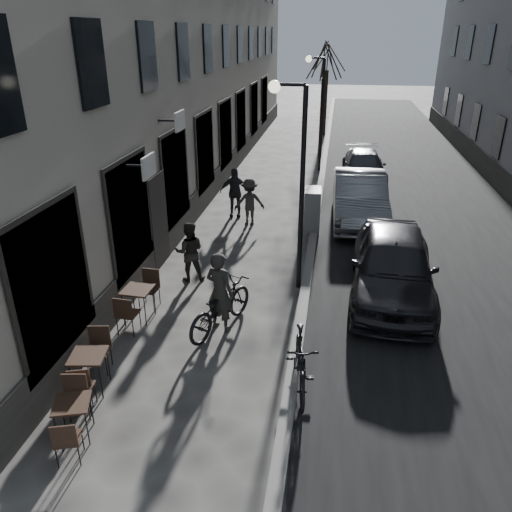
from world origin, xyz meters
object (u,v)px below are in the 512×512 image
(streetlamp_near, at_px, (296,167))
(moped, at_px, (300,362))
(tree_far, at_px, (328,57))
(car_mid, at_px, (359,198))
(car_far, at_px, (364,167))
(pedestrian_near, at_px, (190,252))
(pedestrian_far, at_px, (234,192))
(bistro_set_b, at_px, (90,368))
(bistro_set_c, at_px, (139,301))
(bistro_set_a, at_px, (74,416))
(bicycle, at_px, (220,306))
(tree_near, at_px, (324,62))
(utility_cabinet, at_px, (312,210))
(streetlamp_far, at_px, (319,102))
(car_near, at_px, (393,265))
(pedestrian_mid, at_px, (250,202))

(streetlamp_near, distance_m, moped, 4.79)
(moped, bearing_deg, tree_far, 82.77)
(car_mid, distance_m, car_far, 5.19)
(pedestrian_near, xyz_separation_m, pedestrian_far, (0.18, 5.08, 0.08))
(car_far, bearing_deg, streetlamp_near, -103.93)
(bistro_set_b, distance_m, bistro_set_c, 2.51)
(bistro_set_a, distance_m, car_mid, 12.17)
(tree_far, relative_size, pedestrian_near, 3.54)
(tree_far, distance_m, bicycle, 23.65)
(car_mid, bearing_deg, car_far, 84.53)
(moped, bearing_deg, pedestrian_near, 120.69)
(bistro_set_c, bearing_deg, pedestrian_near, 77.31)
(car_far, distance_m, moped, 14.63)
(tree_near, distance_m, pedestrian_near, 15.74)
(utility_cabinet, xyz_separation_m, car_mid, (1.55, 1.29, 0.11))
(bicycle, bearing_deg, streetlamp_near, -98.08)
(streetlamp_far, relative_size, car_near, 1.03)
(utility_cabinet, height_order, car_mid, car_mid)
(tree_far, bearing_deg, bistro_set_b, -97.42)
(moped, bearing_deg, bistro_set_c, 145.89)
(streetlamp_far, bearing_deg, car_mid, -74.65)
(pedestrian_near, xyz_separation_m, car_mid, (4.53, 5.38, 0.01))
(bistro_set_c, relative_size, pedestrian_near, 0.98)
(car_mid, bearing_deg, bicycle, -114.33)
(tree_far, distance_m, car_near, 21.56)
(tree_far, height_order, pedestrian_far, tree_far)
(tree_far, height_order, bicycle, tree_far)
(bistro_set_c, bearing_deg, moped, -22.75)
(streetlamp_near, xyz_separation_m, pedestrian_far, (-2.52, 5.07, -2.28))
(pedestrian_mid, relative_size, car_mid, 0.32)
(pedestrian_far, bearing_deg, moped, -77.46)
(tree_near, distance_m, bistro_set_a, 21.45)
(streetlamp_far, distance_m, moped, 16.22)
(streetlamp_near, distance_m, tree_far, 21.05)
(tree_near, height_order, utility_cabinet, tree_near)
(pedestrian_near, height_order, car_mid, car_mid)
(bicycle, distance_m, pedestrian_near, 2.62)
(bistro_set_b, height_order, moped, moped)
(tree_far, height_order, moped, tree_far)
(bistro_set_c, relative_size, bicycle, 0.73)
(car_mid, relative_size, car_far, 1.14)
(car_mid, bearing_deg, tree_near, 98.73)
(bicycle, xyz_separation_m, car_mid, (3.20, 7.62, 0.25))
(tree_near, bearing_deg, pedestrian_near, -100.48)
(streetlamp_near, bearing_deg, bistro_set_c, -147.05)
(streetlamp_far, height_order, pedestrian_mid, streetlamp_far)
(streetlamp_near, xyz_separation_m, bicycle, (-1.38, -2.25, -2.59))
(bistro_set_a, bearing_deg, streetlamp_near, 44.81)
(tree_far, height_order, pedestrian_near, tree_far)
(utility_cabinet, bearing_deg, moped, -90.84)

